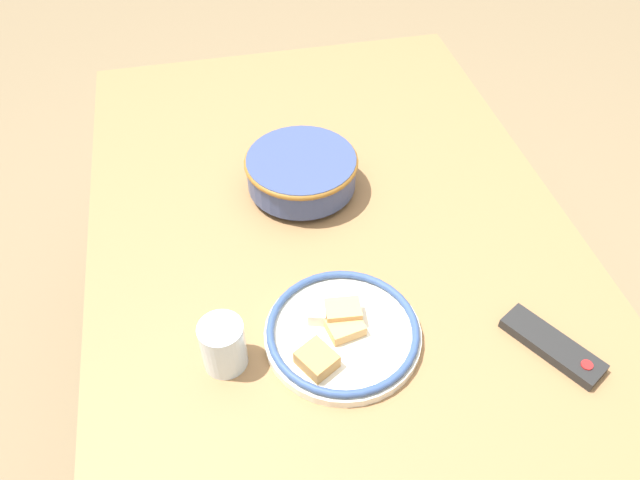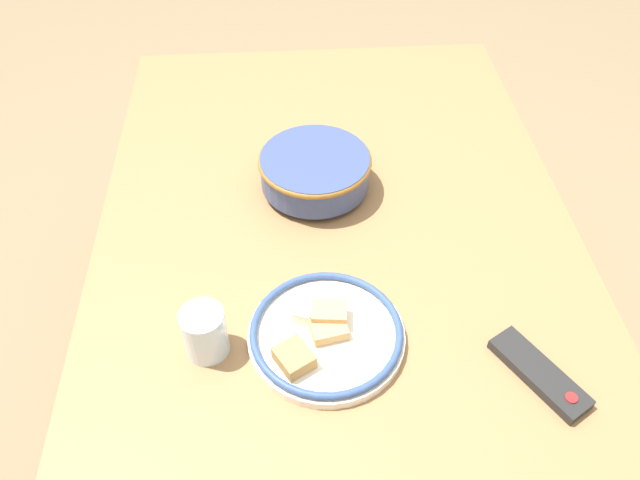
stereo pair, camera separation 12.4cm
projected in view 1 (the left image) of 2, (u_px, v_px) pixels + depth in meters
name	position (u px, v px, depth m)	size (l,w,h in m)	color
ground_plane	(330.00, 406.00, 1.83)	(8.00, 8.00, 0.00)	#7F6B4C
dining_table	(334.00, 257.00, 1.36)	(1.55, 1.02, 0.72)	olive
noodle_bowl	(301.00, 171.00, 1.38)	(0.25, 0.25, 0.09)	#384775
food_plate	(342.00, 332.00, 1.12)	(0.28, 0.28, 0.05)	silver
tv_remote	(552.00, 345.00, 1.11)	(0.19, 0.15, 0.02)	black
drinking_glass	(223.00, 345.00, 1.06)	(0.08, 0.08, 0.10)	silver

